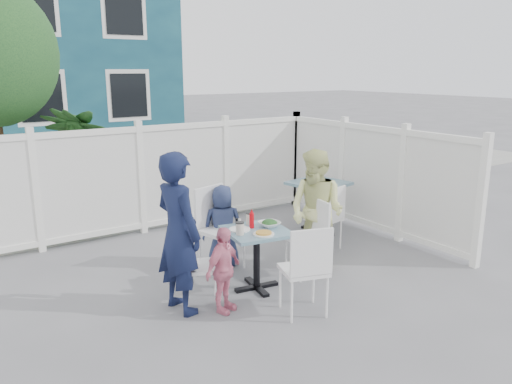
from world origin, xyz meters
TOP-DOWN VIEW (x-y plane):
  - ground at (0.00, 0.00)m, footprint 80.00×80.00m
  - near_sidewalk at (0.00, 3.80)m, footprint 24.00×2.60m
  - street at (0.00, 7.50)m, footprint 24.00×5.00m
  - far_sidewalk at (0.00, 10.60)m, footprint 24.00×1.60m
  - fence_back at (0.10, 2.40)m, footprint 5.86×0.08m
  - fence_right at (3.00, 0.60)m, footprint 0.08×3.66m
  - potted_shrub_a at (-0.55, 3.10)m, footprint 1.48×1.48m
  - potted_shrub_b at (1.65, 3.00)m, footprint 1.54×1.43m
  - main_table at (0.40, -0.20)m, footprint 0.75×0.75m
  - spare_table at (2.28, 0.94)m, footprint 0.85×0.85m
  - chair_left at (-0.36, -0.17)m, footprint 0.50×0.51m
  - chair_right at (1.19, -0.21)m, footprint 0.45×0.47m
  - chair_back at (0.34, 0.59)m, footprint 0.56×0.55m
  - chair_near at (0.44, -1.01)m, footprint 0.53×0.52m
  - chair_spare at (1.88, 0.27)m, footprint 0.48×0.47m
  - man at (-0.52, -0.18)m, footprint 0.48×0.65m
  - woman at (1.30, -0.15)m, footprint 0.74×0.85m
  - boy at (0.44, 0.60)m, footprint 0.59×0.49m
  - toddler at (-0.18, -0.46)m, footprint 0.57×0.41m
  - plate_main at (0.37, -0.38)m, footprint 0.23×0.23m
  - plate_side at (0.24, -0.11)m, footprint 0.23×0.23m
  - salad_bowl at (0.58, -0.19)m, footprint 0.23×0.23m
  - coffee_cup_a at (0.16, -0.24)m, footprint 0.09×0.09m
  - coffee_cup_b at (0.44, 0.01)m, footprint 0.08×0.08m
  - ketchup_bottle at (0.39, -0.12)m, footprint 0.05×0.05m
  - salt_shaker at (0.34, 0.05)m, footprint 0.03×0.03m
  - pepper_shaker at (0.32, 0.09)m, footprint 0.03×0.03m

SIDE VIEW (x-z plane):
  - ground at x=0.00m, z-range 0.00..0.00m
  - street at x=0.00m, z-range 0.00..0.01m
  - near_sidewalk at x=0.00m, z-range 0.00..0.01m
  - far_sidewalk at x=0.00m, z-range 0.00..0.01m
  - toddler at x=-0.18m, z-range 0.00..0.89m
  - chair_left at x=-0.36m, z-range 0.07..0.94m
  - boy at x=0.44m, z-range 0.00..1.03m
  - chair_spare at x=1.88m, z-range 0.07..0.97m
  - chair_right at x=1.19m, z-range 0.07..0.98m
  - main_table at x=0.40m, z-range 0.19..0.88m
  - chair_near at x=0.44m, z-range 0.08..1.02m
  - chair_back at x=0.34m, z-range 0.08..1.10m
  - spare_table at x=2.28m, z-range 0.21..0.99m
  - plate_main at x=0.37m, z-range 0.69..0.71m
  - plate_side at x=0.24m, z-range 0.69..0.71m
  - potted_shrub_b at x=1.65m, z-range 0.00..1.41m
  - salad_bowl at x=0.58m, z-range 0.69..0.75m
  - pepper_shaker at x=0.32m, z-range 0.69..0.76m
  - salt_shaker at x=0.34m, z-range 0.69..0.76m
  - woman at x=1.30m, z-range 0.00..1.49m
  - coffee_cup_b at x=0.44m, z-range 0.69..0.82m
  - coffee_cup_a at x=0.16m, z-range 0.69..0.82m
  - ketchup_bottle at x=0.39m, z-range 0.69..0.86m
  - fence_right at x=3.00m, z-range -0.02..1.58m
  - fence_back at x=0.10m, z-range -0.02..1.58m
  - man at x=-0.52m, z-range 0.00..1.64m
  - potted_shrub_a at x=-0.55m, z-range 0.00..1.87m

